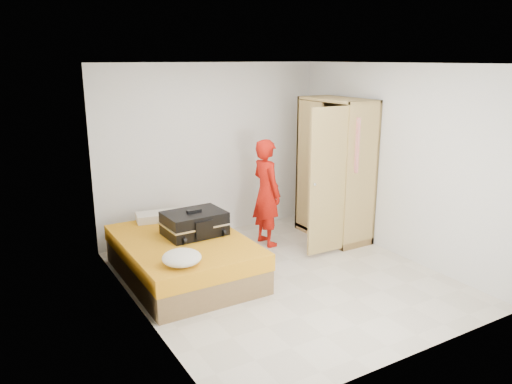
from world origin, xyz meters
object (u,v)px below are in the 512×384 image
wardrobe (334,174)px  person (266,193)px  bed (184,257)px  suitcase (195,223)px  round_cushion (182,258)px

wardrobe → person: wardrobe is taller
bed → suitcase: 0.44m
wardrobe → round_cushion: 2.99m
person → round_cushion: 2.18m
bed → wardrobe: size_ratio=0.96×
bed → round_cushion: round_cushion is taller
wardrobe → round_cushion: (-2.82, -0.91, -0.42)m
suitcase → round_cushion: 0.96m
person → suitcase: 1.36m
wardrobe → person: bearing=164.2°
person → suitcase: size_ratio=2.01×
bed → suitcase: (0.19, 0.07, 0.39)m
wardrobe → suitcase: 2.34m
bed → person: (1.50, 0.45, 0.53)m
bed → round_cushion: size_ratio=4.73×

